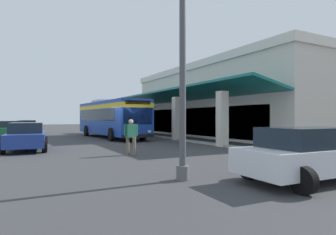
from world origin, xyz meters
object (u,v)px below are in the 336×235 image
Objects in this scene: parked_sedan_charcoal at (26,127)px; pedestrian at (131,135)px; transit_bus at (111,116)px; lot_light_pole at (183,15)px; parked_sedan_white at (312,153)px; potted_palm at (148,125)px; parked_sedan_green at (11,129)px; parked_sedan_blue at (27,136)px.

pedestrian is (20.89, 3.87, 0.18)m from parked_sedan_charcoal.
lot_light_pole is at bearing -10.13° from transit_bus.
parked_sedan_white is 2.69× the size of pedestrian.
transit_bus is 3.80× the size of potted_palm.
parked_sedan_white is at bearing 19.18° from parked_sedan_green.
lot_light_pole reaches higher than parked_sedan_blue.
lot_light_pole is (20.16, -7.86, 3.64)m from potted_palm.
parked_sedan_charcoal is 1.52× the size of potted_palm.
parked_sedan_charcoal is (-6.24, 1.29, 0.00)m from parked_sedan_green.
transit_bus is 8.27m from parked_sedan_green.
parked_sedan_charcoal is 0.53× the size of lot_light_pole.
transit_bus is 12.10m from pedestrian.
parked_sedan_green is 0.99× the size of parked_sedan_white.
parked_sedan_charcoal is 16.39m from parked_sedan_blue.
potted_palm is 0.35× the size of lot_light_pole.
parked_sedan_blue is at bearing -42.82° from transit_bus.
lot_light_pole is at bearing 12.64° from parked_sedan_green.
pedestrian is 6.79m from lot_light_pole.
pedestrian is at bearing -26.64° from potted_palm.
transit_bus is at bearing 69.67° from parked_sedan_green.
transit_bus is 1.32× the size of lot_light_pole.
parked_sedan_white is at bearing 60.98° from lot_light_pole.
parked_sedan_green is 0.98× the size of parked_sedan_charcoal.
parked_sedan_green is (-2.85, -7.68, -1.10)m from transit_bus.
lot_light_pole is at bearing -119.02° from parked_sedan_white.
lot_light_pole is (17.49, -3.12, 2.73)m from transit_bus.
parked_sedan_white is 0.52× the size of lot_light_pole.
parked_sedan_white is (28.31, 6.38, 0.00)m from parked_sedan_charcoal.
parked_sedan_green is 6.38m from parked_sedan_charcoal.
parked_sedan_charcoal is 1.01× the size of parked_sedan_white.
parked_sedan_green is 1.48× the size of potted_palm.
transit_bus reaches higher than potted_palm.
parked_sedan_charcoal is at bearing -167.30° from parked_sedan_white.
pedestrian is at bearing 10.49° from parked_sedan_charcoal.
potted_palm is 21.95m from lot_light_pole.
parked_sedan_white is (19.21, -0.01, -1.10)m from transit_bus.
parked_sedan_charcoal is 29.02m from parked_sedan_white.
parked_sedan_green is 0.97× the size of parked_sedan_blue.
parked_sedan_green is 2.66× the size of pedestrian.
transit_bus is 2.51× the size of parked_sedan_charcoal.
parked_sedan_white and parked_sedan_blue have the same top height.
pedestrian reaches higher than parked_sedan_green.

